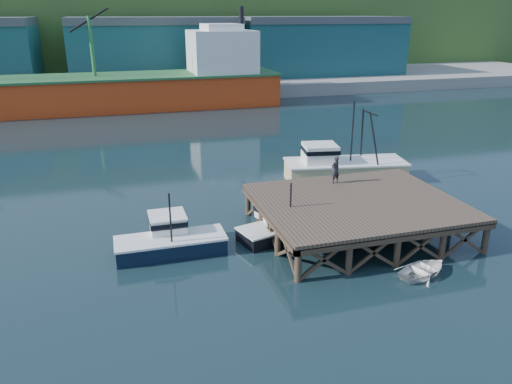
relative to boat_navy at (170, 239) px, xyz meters
name	(u,v)px	position (x,y,z in m)	size (l,w,h in m)	color
ground	(272,243)	(5.99, -0.57, -0.78)	(300.00, 300.00, 0.00)	black
wharf	(359,204)	(11.49, -0.75, 1.16)	(12.00, 10.00, 2.62)	brown
far_quay	(154,80)	(5.99, 69.43, 0.22)	(160.00, 40.00, 2.00)	gray
warehouse_mid	(155,52)	(5.99, 64.43, 5.72)	(28.00, 16.00, 9.00)	#1A5654
warehouse_right	(315,48)	(35.99, 64.43, 5.72)	(30.00, 16.00, 9.00)	#1A5654
cargo_ship	(107,85)	(-2.47, 47.43, 2.53)	(55.50, 10.00, 13.75)	#CA3D13
hillside	(138,21)	(5.99, 99.43, 10.22)	(220.00, 50.00, 22.00)	#2D511E
boat_navy	(170,239)	(0.00, 0.00, 0.00)	(6.22, 3.27, 3.89)	black
boat_black	(282,225)	(6.93, 0.37, -0.12)	(6.20, 5.14, 3.61)	black
trawler	(343,165)	(15.12, 8.87, 0.55)	(10.12, 5.04, 6.48)	beige
dinghy	(424,269)	(12.38, -6.51, -0.46)	(2.23, 3.13, 0.65)	white
dockworker	(335,170)	(11.54, 2.87, 2.27)	(0.67, 0.44, 1.85)	black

